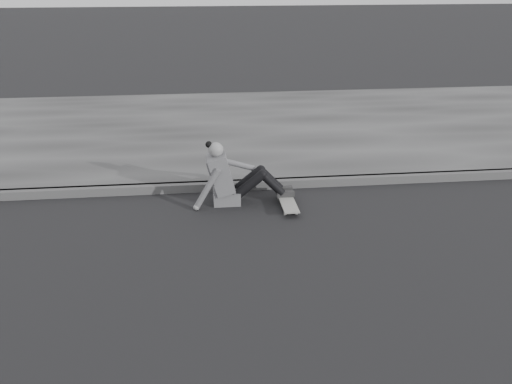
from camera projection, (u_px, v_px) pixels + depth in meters
ground at (369, 274)px, 6.02m from camera, size 80.00×80.00×0.00m
curb at (317, 182)px, 8.37m from camera, size 24.00×0.16×0.12m
sidewalk at (284, 127)px, 11.15m from camera, size 24.00×6.00×0.12m
skateboard at (287, 202)px, 7.64m from camera, size 0.20×0.78×0.09m
seated_woman at (231, 178)px, 7.68m from camera, size 1.38×0.46×0.88m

